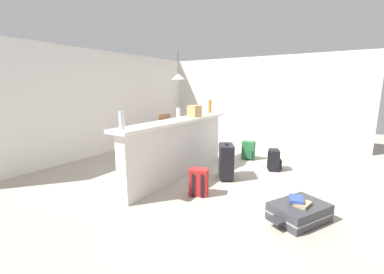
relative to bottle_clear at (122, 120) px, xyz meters
name	(u,v)px	position (x,y,z in m)	size (l,w,h in m)	color
ground_plane	(217,171)	(1.96, -0.51, -1.22)	(13.00, 13.00, 0.05)	#ADA393
wall_back	(111,103)	(1.96, 2.54, 0.05)	(6.60, 0.10, 2.50)	silver
wall_right	(255,100)	(5.01, -0.21, 0.05)	(0.10, 6.00, 2.50)	silver
partition_half_wall	(179,150)	(1.29, -0.05, -0.68)	(2.80, 0.20, 1.03)	silver
bar_countertop	(179,121)	(1.29, -0.05, -0.15)	(2.96, 0.40, 0.05)	white
bottle_clear	(122,120)	(0.00, 0.00, 0.00)	(0.07, 0.07, 0.24)	silver
bottle_white	(178,114)	(1.27, -0.06, -0.02)	(0.08, 0.08, 0.20)	silver
bottle_amber	(210,106)	(2.55, 0.00, 0.02)	(0.07, 0.07, 0.29)	#9E661E
grocery_bag	(194,111)	(1.76, -0.09, -0.01)	(0.26, 0.18, 0.22)	tan
dining_table	(178,125)	(2.95, 1.16, -0.55)	(1.10, 0.80, 0.74)	#4C331E
dining_chair_near_partition	(195,132)	(2.96, 0.65, -0.68)	(0.41, 0.41, 0.93)	#9E754C
dining_chair_far_side	(162,129)	(2.95, 1.69, -0.68)	(0.48, 0.48, 0.93)	#9E754C
pendant_lamp	(178,77)	(2.89, 1.09, 0.70)	(0.34, 0.34, 0.72)	black
suitcase_flat_charcoal	(299,212)	(0.79, -2.24, -1.09)	(0.89, 0.76, 0.22)	#38383D
backpack_green	(248,151)	(3.07, -0.75, -1.00)	(0.28, 0.30, 0.42)	#286B3D
backpack_black	(274,160)	(2.59, -1.46, -1.00)	(0.33, 0.31, 0.42)	black
suitcase_upright_black	(226,161)	(1.65, -0.84, -0.87)	(0.50, 0.43, 0.67)	black
backpack_red	(199,182)	(0.77, -0.79, -1.00)	(0.30, 0.32, 0.42)	red
book_stack	(299,201)	(0.77, -2.24, -0.94)	(0.27, 0.28, 0.08)	tan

